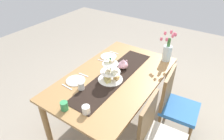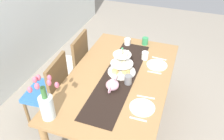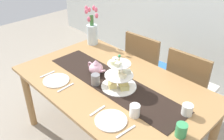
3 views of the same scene
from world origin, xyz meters
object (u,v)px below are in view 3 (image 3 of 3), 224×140
Objects in this scene: chair_left at (146,66)px; mug_orange at (181,130)px; mug_white_text at (135,111)px; cream_jug at (187,110)px; mug_grey at (96,79)px; tiered_cake_stand at (119,77)px; dining_table at (112,91)px; knife_left at (66,87)px; fork_left at (47,74)px; tulip_vase at (92,31)px; dinner_plate_right at (111,120)px; dinner_plate_left at (56,80)px; knife_right at (126,132)px; fork_right at (97,111)px; chair_right at (189,86)px; teapot at (96,68)px.

chair_left reaches higher than mug_orange.
cream_jug is at bearing 48.65° from mug_white_text.
tiered_cake_stand is at bearing 35.89° from mug_grey.
chair_left is at bearing 144.12° from cream_jug.
tiered_cake_stand reaches higher than mug_grey.
knife_left reaches higher than dining_table.
mug_orange is at bearing 10.60° from fork_left.
tiered_cake_stand is 0.71× the size of tulip_vase.
tiered_cake_stand is at bearing 127.10° from dinner_plate_right.
mug_white_text is at bearing -131.35° from cream_jug.
mug_grey is at bearing -144.11° from tiered_cake_stand.
tiered_cake_stand is at bearing -0.12° from dining_table.
tulip_vase is (-0.52, -0.35, 0.38)m from chair_left.
knife_left is at bearing -166.33° from mug_orange.
fork_left is (-0.15, 0.00, -0.00)m from dinner_plate_left.
chair_left reaches higher than fork_left.
cream_jug is at bearing 23.40° from dinner_plate_left.
chair_left is 9.58× the size of mug_orange.
cream_jug is 0.50× the size of knife_right.
knife_right is at bearing 0.00° from fork_right.
chair_right is 1.00m from mug_grey.
tulip_vase reaches higher than chair_right.
dinner_plate_right is (0.84, 0.00, 0.00)m from fork_left.
cream_jug is (0.58, 0.11, -0.05)m from tiered_cake_stand.
knife_right is (0.69, -1.08, 0.23)m from chair_left.
teapot is (-0.21, 0.00, 0.15)m from dining_table.
teapot reaches higher than knife_left.
mug_grey is at bearing 141.47° from fork_right.
tulip_vase is 0.90m from knife_left.
fork_left is 0.70m from fork_right.
mug_white_text is (0.62, -0.92, 0.27)m from chair_left.
dinner_plate_left is at bearing 180.00° from knife_right.
tulip_vase is 2.86× the size of fork_right.
chair_right is at bearing 97.05° from knife_right.
chair_right is 0.96m from mug_white_text.
tiered_cake_stand is 1.79× the size of knife_left.
tulip_vase is at bearing 142.01° from mug_grey.
teapot is at bearing -37.05° from tulip_vase.
tulip_vase is at bearing 141.85° from fork_right.
dinner_plate_left is at bearing -98.07° from chair_left.
dinner_plate_left is 0.84m from knife_right.
mug_white_text reaches higher than dinner_plate_right.
fork_left is 0.48m from mug_grey.
chair_left is 10.71× the size of cream_jug.
cream_jug is 0.99m from knife_left.
mug_white_text is at bearing 35.64° from fork_right.
mug_orange is (0.96, -0.84, 0.27)m from chair_left.
knife_right is at bearing 0.00° from dinner_plate_right.
dinner_plate_left is at bearing -168.06° from mug_orange.
mug_grey reaches higher than fork_left.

